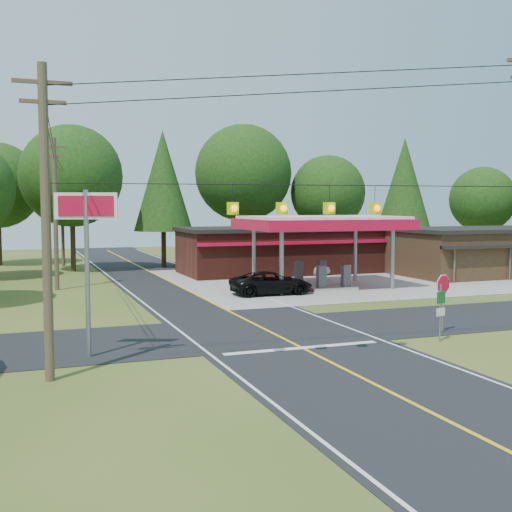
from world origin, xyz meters
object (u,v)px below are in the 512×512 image
object	(u,v)px
big_stop_sign	(87,235)
sedan_car	(311,266)
gas_canopy	(322,225)
suv_car	(271,283)
octagonal_stop_sign	(443,289)

from	to	relation	value
big_stop_sign	sedan_car	bearing A→B (deg)	49.23
sedan_car	big_stop_sign	bearing A→B (deg)	-140.89
gas_canopy	sedan_car	size ratio (longest dim) A/B	2.84
sedan_car	suv_car	bearing A→B (deg)	-136.88
suv_car	sedan_car	distance (m)	12.53
suv_car	sedan_car	bearing A→B (deg)	-35.92
gas_canopy	big_stop_sign	world-z (taller)	big_stop_sign
octagonal_stop_sign	gas_canopy	bearing A→B (deg)	82.88
sedan_car	octagonal_stop_sign	bearing A→B (deg)	-111.88
big_stop_sign	octagonal_stop_sign	bearing A→B (deg)	-3.13
gas_canopy	sedan_car	distance (m)	9.28
suv_car	octagonal_stop_sign	xyz separation A→B (m)	(2.50, -13.97, 1.25)
suv_car	octagonal_stop_sign	bearing A→B (deg)	-169.02
gas_canopy	big_stop_sign	distance (m)	22.80
sedan_car	big_stop_sign	xyz separation A→B (m)	(-20.00, -23.19, 3.88)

